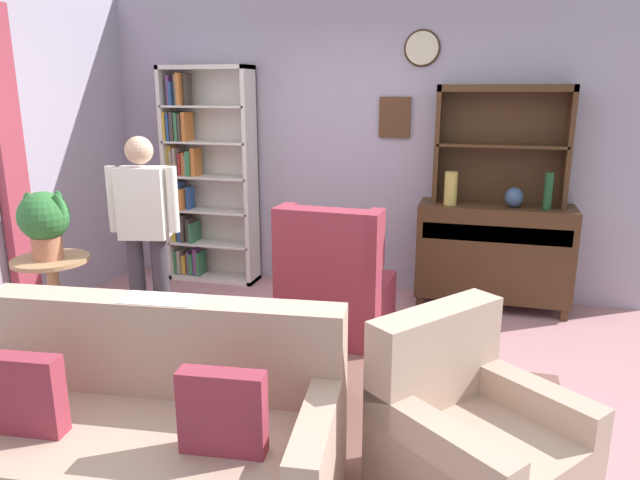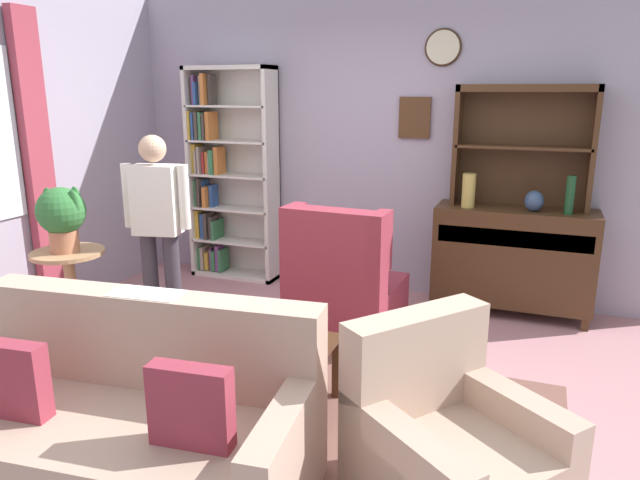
% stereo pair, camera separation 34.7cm
% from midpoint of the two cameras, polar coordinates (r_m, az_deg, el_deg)
% --- Properties ---
extents(ground_plane, '(5.40, 4.60, 0.02)m').
position_cam_midpoint_polar(ground_plane, '(3.89, -4.92, -14.50)').
color(ground_plane, '#B27A7F').
extents(wall_back, '(5.00, 0.09, 2.80)m').
position_cam_midpoint_polar(wall_back, '(5.46, 2.60, 9.62)').
color(wall_back, '#A399AD').
rests_on(wall_back, ground_plane).
extents(area_rug, '(2.91, 1.85, 0.01)m').
position_cam_midpoint_polar(area_rug, '(3.58, -3.50, -16.99)').
color(area_rug, brown).
rests_on(area_rug, ground_plane).
extents(bookshelf, '(0.90, 0.30, 2.10)m').
position_cam_midpoint_polar(bookshelf, '(5.89, -13.17, 6.14)').
color(bookshelf, silver).
rests_on(bookshelf, ground_plane).
extents(sideboard, '(1.30, 0.45, 0.92)m').
position_cam_midpoint_polar(sideboard, '(5.22, 14.90, -1.11)').
color(sideboard, '#422816').
rests_on(sideboard, ground_plane).
extents(sideboard_hutch, '(1.10, 0.26, 1.00)m').
position_cam_midpoint_polar(sideboard_hutch, '(5.16, 15.68, 10.53)').
color(sideboard_hutch, '#422816').
rests_on(sideboard_hutch, sideboard).
extents(vase_tall, '(0.11, 0.11, 0.28)m').
position_cam_midpoint_polar(vase_tall, '(5.04, 10.85, 5.01)').
color(vase_tall, tan).
rests_on(vase_tall, sideboard).
extents(vase_round, '(0.15, 0.15, 0.17)m').
position_cam_midpoint_polar(vase_round, '(5.05, 16.73, 4.02)').
color(vase_round, '#33476B').
rests_on(vase_round, sideboard).
extents(bottle_wine, '(0.07, 0.07, 0.31)m').
position_cam_midpoint_polar(bottle_wine, '(5.03, 19.75, 4.54)').
color(bottle_wine, '#194223').
rests_on(bottle_wine, sideboard).
extents(couch_floral, '(1.88, 1.04, 0.90)m').
position_cam_midpoint_polar(couch_floral, '(2.98, -20.36, -18.01)').
color(couch_floral, tan).
rests_on(couch_floral, ground_plane).
extents(armchair_floral, '(1.08, 1.07, 0.88)m').
position_cam_midpoint_polar(armchair_floral, '(2.87, 11.31, -19.31)').
color(armchair_floral, tan).
rests_on(armchair_floral, ground_plane).
extents(wingback_chair, '(0.82, 0.84, 1.05)m').
position_cam_midpoint_polar(wingback_chair, '(4.49, -0.76, -4.85)').
color(wingback_chair, maroon).
rests_on(wingback_chair, ground_plane).
extents(plant_stand, '(0.52, 0.52, 0.73)m').
position_cam_midpoint_polar(plant_stand, '(4.62, -26.64, -5.01)').
color(plant_stand, '#A87F56').
rests_on(plant_stand, ground_plane).
extents(potted_plant_large, '(0.34, 0.34, 0.47)m').
position_cam_midpoint_polar(potted_plant_large, '(4.47, -27.56, 1.75)').
color(potted_plant_large, '#AD6B4C').
rests_on(potted_plant_large, plant_stand).
extents(potted_plant_small, '(0.20, 0.20, 0.28)m').
position_cam_midpoint_polar(potted_plant_small, '(4.33, -28.91, -10.68)').
color(potted_plant_small, gray).
rests_on(potted_plant_small, ground_plane).
extents(person_reading, '(0.52, 0.27, 1.56)m').
position_cam_midpoint_polar(person_reading, '(4.48, -19.02, 1.29)').
color(person_reading, '#38333D').
rests_on(person_reading, ground_plane).
extents(coffee_table, '(0.80, 0.50, 0.42)m').
position_cam_midpoint_polar(coffee_table, '(3.55, -7.54, -10.93)').
color(coffee_table, '#422816').
rests_on(coffee_table, ground_plane).
extents(book_stack, '(0.21, 0.17, 0.11)m').
position_cam_midpoint_polar(book_stack, '(3.54, -5.98, -8.91)').
color(book_stack, '#B22D33').
rests_on(book_stack, coffee_table).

